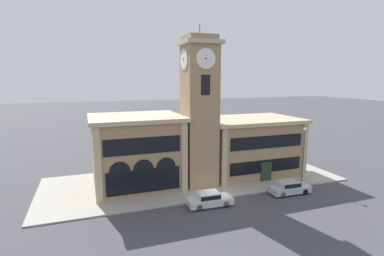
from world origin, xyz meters
name	(u,v)px	position (x,y,z in m)	size (l,w,h in m)	color
ground_plane	(216,200)	(0.00, 0.00, 0.00)	(300.00, 300.00, 0.00)	#424247
sidewalk_kerb	(194,179)	(0.00, 6.76, 0.07)	(36.68, 13.51, 0.15)	#A39E93
clock_tower	(199,112)	(0.00, 4.91, 8.87)	(4.35, 4.35, 18.80)	#9E7F5B
town_hall_left_wing	(137,151)	(-7.09, 7.26, 4.28)	(10.63, 9.12, 8.51)	#9E7F5B
town_hall_right_wing	(249,145)	(8.23, 7.27, 3.79)	(12.92, 9.12, 7.53)	#9E7F5B
parked_car_near	(209,199)	(-1.26, -1.20, 0.76)	(4.63, 2.00, 1.46)	silver
parked_car_mid	(289,187)	(8.49, -1.20, 0.76)	(4.65, 1.98, 1.47)	#B2B7C1
street_lamp	(304,148)	(11.88, 0.78, 4.54)	(0.36, 0.36, 6.85)	#4C4C51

